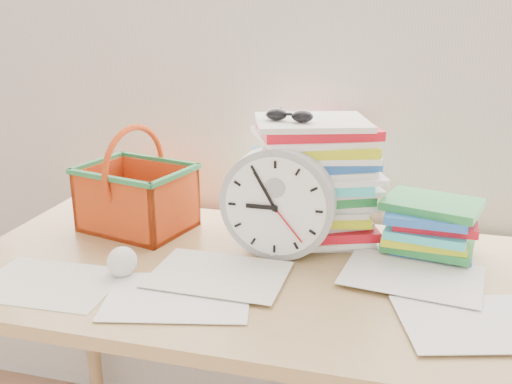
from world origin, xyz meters
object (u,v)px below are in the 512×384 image
(basket, at_px, (136,179))
(paper_stack, at_px, (312,180))
(desk, at_px, (260,298))
(clock, at_px, (278,203))
(book_stack, at_px, (429,228))

(basket, bearing_deg, paper_stack, 20.51)
(desk, bearing_deg, clock, 74.75)
(desk, height_order, basket, basket)
(basket, bearing_deg, clock, 2.21)
(clock, distance_m, basket, 0.41)
(desk, bearing_deg, paper_stack, 70.05)
(book_stack, distance_m, basket, 0.75)
(desk, distance_m, paper_stack, 0.32)
(book_stack, bearing_deg, clock, -164.05)
(book_stack, bearing_deg, desk, -154.35)
(desk, height_order, paper_stack, paper_stack)
(desk, height_order, clock, clock)
(clock, bearing_deg, desk, -105.25)
(clock, relative_size, book_stack, 1.13)
(basket, bearing_deg, desk, -8.99)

